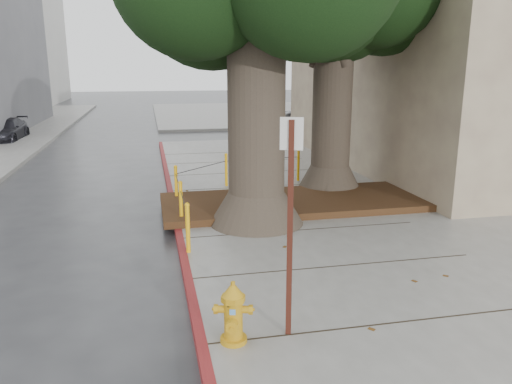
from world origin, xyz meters
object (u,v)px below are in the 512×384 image
fire_hydrant (233,313)px  car_red (364,120)px  signpost (290,217)px  car_dark (5,130)px  car_silver (299,121)px

fire_hydrant → car_red: size_ratio=0.20×
car_red → signpost: bearing=156.8°
fire_hydrant → car_dark: size_ratio=0.21×
signpost → car_red: size_ratio=0.67×
signpost → car_silver: signpost is taller
fire_hydrant → signpost: signpost is taller
fire_hydrant → car_silver: car_silver is taller
fire_hydrant → car_dark: car_dark is taller
fire_hydrant → car_silver: bearing=85.0°
signpost → fire_hydrant: bearing=-154.4°
signpost → car_red: signpost is taller
fire_hydrant → car_red: car_red is taller
car_silver → car_dark: 14.50m
car_silver → car_dark: bearing=83.5°
fire_hydrant → signpost: bearing=18.3°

